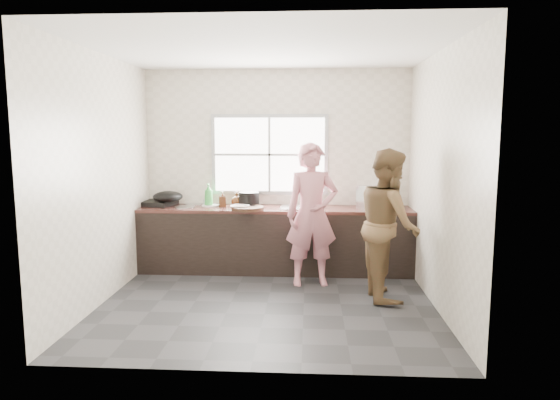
# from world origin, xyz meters

# --- Properties ---
(floor) EXTENTS (3.60, 3.20, 0.01)m
(floor) POSITION_xyz_m (0.00, 0.00, -0.01)
(floor) COLOR #28282A
(floor) RESTS_ON ground
(ceiling) EXTENTS (3.60, 3.20, 0.01)m
(ceiling) POSITION_xyz_m (0.00, 0.00, 2.71)
(ceiling) COLOR silver
(ceiling) RESTS_ON wall_back
(wall_back) EXTENTS (3.60, 0.01, 2.70)m
(wall_back) POSITION_xyz_m (0.00, 1.60, 1.35)
(wall_back) COLOR beige
(wall_back) RESTS_ON ground
(wall_left) EXTENTS (0.01, 3.20, 2.70)m
(wall_left) POSITION_xyz_m (-1.80, 0.00, 1.35)
(wall_left) COLOR beige
(wall_left) RESTS_ON ground
(wall_right) EXTENTS (0.01, 3.20, 2.70)m
(wall_right) POSITION_xyz_m (1.80, 0.00, 1.35)
(wall_right) COLOR beige
(wall_right) RESTS_ON ground
(wall_front) EXTENTS (3.60, 0.01, 2.70)m
(wall_front) POSITION_xyz_m (0.00, -1.60, 1.35)
(wall_front) COLOR beige
(wall_front) RESTS_ON ground
(cabinet) EXTENTS (3.60, 0.62, 0.82)m
(cabinet) POSITION_xyz_m (0.00, 1.29, 0.41)
(cabinet) COLOR black
(cabinet) RESTS_ON floor
(countertop) EXTENTS (3.60, 0.64, 0.04)m
(countertop) POSITION_xyz_m (0.00, 1.29, 0.84)
(countertop) COLOR #381C17
(countertop) RESTS_ON cabinet
(sink) EXTENTS (0.55, 0.45, 0.02)m
(sink) POSITION_xyz_m (0.35, 1.29, 0.86)
(sink) COLOR silver
(sink) RESTS_ON countertop
(faucet) EXTENTS (0.02, 0.02, 0.30)m
(faucet) POSITION_xyz_m (0.35, 1.49, 1.01)
(faucet) COLOR silver
(faucet) RESTS_ON countertop
(window_frame) EXTENTS (1.60, 0.05, 1.10)m
(window_frame) POSITION_xyz_m (-0.10, 1.59, 1.55)
(window_frame) COLOR #9EA0A5
(window_frame) RESTS_ON wall_back
(window_glazing) EXTENTS (1.50, 0.01, 1.00)m
(window_glazing) POSITION_xyz_m (-0.10, 1.57, 1.55)
(window_glazing) COLOR white
(window_glazing) RESTS_ON window_frame
(woman) EXTENTS (0.64, 0.47, 1.62)m
(woman) POSITION_xyz_m (0.48, 0.71, 0.81)
(woman) COLOR #CE7B88
(woman) RESTS_ON floor
(person_side) EXTENTS (0.70, 0.87, 1.68)m
(person_side) POSITION_xyz_m (1.34, 0.28, 0.84)
(person_side) COLOR brown
(person_side) RESTS_ON floor
(cutting_board) EXTENTS (0.44, 0.44, 0.04)m
(cutting_board) POSITION_xyz_m (-0.34, 1.08, 0.88)
(cutting_board) COLOR #331F13
(cutting_board) RESTS_ON countertop
(cleaver) EXTENTS (0.20, 0.11, 0.01)m
(cleaver) POSITION_xyz_m (-0.35, 1.15, 0.90)
(cleaver) COLOR #A7AAAE
(cleaver) RESTS_ON cutting_board
(bowl_mince) EXTENTS (0.27, 0.27, 0.06)m
(bowl_mince) POSITION_xyz_m (-0.45, 1.08, 0.89)
(bowl_mince) COLOR white
(bowl_mince) RESTS_ON countertop
(bowl_crabs) EXTENTS (0.22, 0.22, 0.07)m
(bowl_crabs) POSITION_xyz_m (0.50, 1.35, 0.89)
(bowl_crabs) COLOR silver
(bowl_crabs) RESTS_ON countertop
(bowl_held) EXTENTS (0.22, 0.22, 0.06)m
(bowl_held) POSITION_xyz_m (0.55, 1.19, 0.89)
(bowl_held) COLOR silver
(bowl_held) RESTS_ON countertop
(black_pot) EXTENTS (0.29, 0.29, 0.20)m
(black_pot) POSITION_xyz_m (-0.36, 1.35, 0.96)
(black_pot) COLOR black
(black_pot) RESTS_ON countertop
(plate_food) EXTENTS (0.26, 0.26, 0.02)m
(plate_food) POSITION_xyz_m (-0.89, 1.36, 0.87)
(plate_food) COLOR silver
(plate_food) RESTS_ON countertop
(bottle_green) EXTENTS (0.14, 0.14, 0.31)m
(bottle_green) POSITION_xyz_m (-0.91, 1.36, 1.02)
(bottle_green) COLOR green
(bottle_green) RESTS_ON countertop
(bottle_brown_tall) EXTENTS (0.10, 0.10, 0.19)m
(bottle_brown_tall) POSITION_xyz_m (-0.72, 1.34, 0.95)
(bottle_brown_tall) COLOR #3D210F
(bottle_brown_tall) RESTS_ON countertop
(bottle_brown_short) EXTENTS (0.18, 0.18, 0.18)m
(bottle_brown_short) POSITION_xyz_m (-0.53, 1.38, 0.95)
(bottle_brown_short) COLOR #4D2B13
(bottle_brown_short) RESTS_ON countertop
(glass_jar) EXTENTS (0.07, 0.07, 0.09)m
(glass_jar) POSITION_xyz_m (-0.96, 1.37, 0.90)
(glass_jar) COLOR silver
(glass_jar) RESTS_ON countertop
(burner) EXTENTS (0.52, 0.52, 0.07)m
(burner) POSITION_xyz_m (-1.63, 1.41, 0.89)
(burner) COLOR black
(burner) RESTS_ON countertop
(wok) EXTENTS (0.49, 0.49, 0.15)m
(wok) POSITION_xyz_m (-1.45, 1.29, 1.00)
(wok) COLOR black
(wok) RESTS_ON burner
(dish_rack) EXTENTS (0.43, 0.35, 0.28)m
(dish_rack) POSITION_xyz_m (1.29, 1.52, 1.00)
(dish_rack) COLOR silver
(dish_rack) RESTS_ON countertop
(pot_lid_left) EXTENTS (0.36, 0.36, 0.01)m
(pot_lid_left) POSITION_xyz_m (-1.20, 1.23, 0.87)
(pot_lid_left) COLOR #AEAFB5
(pot_lid_left) RESTS_ON countertop
(pot_lid_right) EXTENTS (0.30, 0.30, 0.01)m
(pot_lid_right) POSITION_xyz_m (-1.15, 1.52, 0.87)
(pot_lid_right) COLOR #A8ACAF
(pot_lid_right) RESTS_ON countertop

